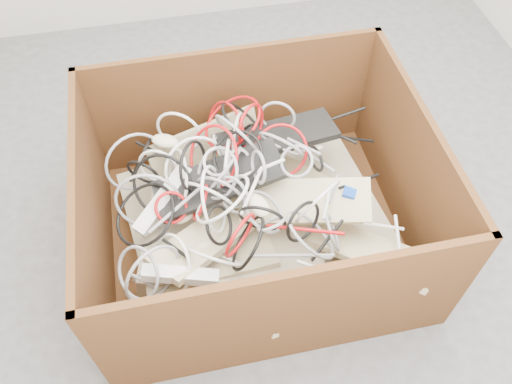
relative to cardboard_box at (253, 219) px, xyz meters
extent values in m
plane|color=#4B4A4C|center=(0.20, 0.15, -0.15)|extent=(3.00, 3.00, 0.00)
cube|color=#422710|center=(0.02, 0.00, -0.14)|extent=(1.23, 1.02, 0.03)
cube|color=#422710|center=(0.02, 0.50, 0.15)|extent=(1.23, 0.03, 0.60)
cube|color=#422710|center=(0.02, -0.50, 0.15)|extent=(1.23, 0.02, 0.60)
cube|color=#422710|center=(0.62, 0.00, 0.15)|extent=(0.03, 0.97, 0.60)
cube|color=#422710|center=(-0.58, 0.00, 0.15)|extent=(0.02, 0.97, 0.60)
cube|color=tan|center=(0.02, 0.02, -0.07)|extent=(1.08, 0.93, 0.20)
cube|color=tan|center=(-0.09, -0.05, 0.01)|extent=(0.77, 0.69, 0.21)
cube|color=beige|center=(-0.15, 0.08, 0.05)|extent=(0.50, 0.37, 0.07)
cube|color=beige|center=(0.18, 0.14, 0.05)|extent=(0.47, 0.44, 0.09)
cube|color=beige|center=(-0.02, -0.27, 0.04)|extent=(0.28, 0.50, 0.07)
cube|color=beige|center=(-0.20, -0.20, 0.07)|extent=(0.49, 0.22, 0.08)
cube|color=beige|center=(0.38, -0.30, 0.10)|extent=(0.42, 0.46, 0.21)
cube|color=beige|center=(-0.13, 0.30, 0.15)|extent=(0.48, 0.23, 0.17)
cube|color=beige|center=(-0.18, -0.14, 0.14)|extent=(0.47, 0.42, 0.17)
cube|color=beige|center=(0.18, -0.08, 0.18)|extent=(0.50, 0.29, 0.14)
cube|color=black|center=(0.14, 0.21, 0.23)|extent=(0.49, 0.23, 0.04)
cube|color=black|center=(-0.12, 0.03, 0.25)|extent=(0.49, 0.23, 0.13)
ellipsoid|color=beige|center=(-0.26, -0.03, 0.17)|extent=(0.12, 0.12, 0.04)
ellipsoid|color=beige|center=(0.28, 0.18, 0.20)|extent=(0.11, 0.13, 0.04)
ellipsoid|color=beige|center=(-0.23, -0.20, 0.16)|extent=(0.13, 0.11, 0.04)
ellipsoid|color=beige|center=(-0.01, -0.14, 0.29)|extent=(0.10, 0.12, 0.04)
ellipsoid|color=beige|center=(-0.29, 0.25, 0.26)|extent=(0.13, 0.11, 0.04)
cube|color=silver|center=(-0.33, 0.01, 0.21)|extent=(0.25, 0.24, 0.12)
cube|color=silver|center=(-0.30, -0.30, 0.20)|extent=(0.26, 0.10, 0.08)
cube|color=#0B39AD|center=(0.33, -0.11, 0.22)|extent=(0.06, 0.06, 0.03)
torus|color=silver|center=(-0.08, 0.07, 0.29)|extent=(0.08, 0.22, 0.23)
torus|color=gray|center=(0.01, -0.15, 0.26)|extent=(0.19, 0.23, 0.15)
torus|color=silver|center=(-0.15, -0.07, 0.26)|extent=(0.12, 0.30, 0.31)
torus|color=silver|center=(-0.12, -0.09, 0.30)|extent=(0.24, 0.29, 0.21)
torus|color=gray|center=(-0.43, -0.27, 0.14)|extent=(0.12, 0.09, 0.12)
torus|color=black|center=(-0.15, -0.16, 0.24)|extent=(0.13, 0.19, 0.17)
torus|color=black|center=(-0.04, 0.06, 0.33)|extent=(0.26, 0.26, 0.11)
torus|color=black|center=(-0.39, 0.16, 0.20)|extent=(0.16, 0.10, 0.17)
torus|color=gray|center=(-0.12, 0.02, 0.29)|extent=(0.21, 0.26, 0.19)
torus|color=silver|center=(-0.23, 0.30, 0.25)|extent=(0.23, 0.13, 0.26)
torus|color=silver|center=(-0.18, -0.25, 0.19)|extent=(0.20, 0.20, 0.20)
torus|color=#AE0C0F|center=(0.04, 0.22, 0.30)|extent=(0.17, 0.20, 0.25)
torus|color=gray|center=(-0.39, -0.29, 0.21)|extent=(0.23, 0.19, 0.28)
torus|color=gray|center=(0.15, 0.26, 0.28)|extent=(0.19, 0.09, 0.20)
torus|color=black|center=(-0.20, 0.07, 0.29)|extent=(0.13, 0.24, 0.26)
torus|color=black|center=(0.13, -0.22, 0.27)|extent=(0.18, 0.11, 0.19)
torus|color=black|center=(0.25, 0.04, 0.27)|extent=(0.09, 0.11, 0.11)
torus|color=silver|center=(0.21, -0.13, 0.24)|extent=(0.26, 0.17, 0.26)
torus|color=black|center=(0.00, -0.19, 0.27)|extent=(0.22, 0.11, 0.23)
torus|color=gray|center=(-0.44, -0.27, 0.21)|extent=(0.16, 0.22, 0.22)
torus|color=black|center=(-0.40, 0.25, 0.18)|extent=(0.16, 0.25, 0.23)
torus|color=silver|center=(-0.33, 0.15, 0.23)|extent=(0.20, 0.08, 0.20)
torus|color=black|center=(0.00, 0.20, 0.27)|extent=(0.11, 0.16, 0.15)
torus|color=silver|center=(-0.01, 0.20, 0.28)|extent=(0.11, 0.24, 0.26)
torus|color=gray|center=(0.16, 0.00, 0.32)|extent=(0.16, 0.17, 0.09)
torus|color=#AE0C0F|center=(-0.20, -0.05, 0.24)|extent=(0.10, 0.16, 0.14)
torus|color=silver|center=(-0.33, -0.23, 0.16)|extent=(0.18, 0.28, 0.24)
torus|color=gray|center=(0.13, 0.09, 0.32)|extent=(0.21, 0.17, 0.20)
torus|color=gray|center=(-0.38, 0.01, 0.21)|extent=(0.25, 0.12, 0.24)
torus|color=gray|center=(0.02, -0.02, 0.35)|extent=(0.05, 0.15, 0.14)
torus|color=black|center=(-0.40, -0.04, 0.20)|extent=(0.32, 0.35, 0.16)
torus|color=silver|center=(-0.04, 0.05, 0.28)|extent=(0.15, 0.13, 0.13)
torus|color=gray|center=(-0.10, 0.06, 0.26)|extent=(0.24, 0.20, 0.26)
torus|color=gray|center=(0.24, -0.24, 0.19)|extent=(0.09, 0.20, 0.19)
torus|color=black|center=(-0.06, -0.23, 0.21)|extent=(0.14, 0.27, 0.26)
torus|color=silver|center=(-0.19, 0.09, 0.26)|extent=(0.31, 0.19, 0.27)
torus|color=gray|center=(-0.12, -0.02, 0.24)|extent=(0.23, 0.16, 0.27)
torus|color=silver|center=(-0.27, 0.09, 0.21)|extent=(0.10, 0.24, 0.23)
torus|color=gray|center=(0.15, -0.26, 0.23)|extent=(0.23, 0.30, 0.22)
torus|color=#AE0C0F|center=(0.13, 0.11, 0.26)|extent=(0.21, 0.20, 0.17)
torus|color=#AE0C0F|center=(-0.02, 0.28, 0.28)|extent=(0.28, 0.31, 0.15)
torus|color=gray|center=(-0.41, 0.21, 0.20)|extent=(0.31, 0.14, 0.31)
torus|color=gray|center=(-0.08, -0.07, 0.27)|extent=(0.15, 0.16, 0.20)
torus|color=#AE0C0F|center=(-0.05, 0.27, 0.24)|extent=(0.13, 0.33, 0.32)
torus|color=gray|center=(-0.02, 0.18, 0.30)|extent=(0.16, 0.28, 0.28)
torus|color=gray|center=(0.02, -0.22, 0.29)|extent=(0.13, 0.12, 0.08)
torus|color=silver|center=(-0.41, -0.22, 0.13)|extent=(0.16, 0.10, 0.17)
torus|color=silver|center=(-0.09, 0.19, 0.24)|extent=(0.05, 0.13, 0.13)
torus|color=#AE0C0F|center=(-0.13, 0.10, 0.30)|extent=(0.21, 0.32, 0.27)
torus|color=silver|center=(-0.16, -0.02, 0.23)|extent=(0.18, 0.20, 0.24)
torus|color=silver|center=(-0.12, 0.06, 0.31)|extent=(0.11, 0.13, 0.11)
torus|color=#AE0C0F|center=(-0.09, -0.25, 0.29)|extent=(0.18, 0.17, 0.23)
torus|color=#AE0C0F|center=(-0.30, -0.04, 0.23)|extent=(0.16, 0.13, 0.12)
torus|color=black|center=(0.02, 0.25, 0.28)|extent=(0.24, 0.32, 0.23)
torus|color=black|center=(-0.32, 0.05, 0.24)|extent=(0.30, 0.19, 0.29)
cylinder|color=#AE0C0F|center=(0.12, -0.27, 0.29)|extent=(0.24, 0.13, 0.06)
cylinder|color=black|center=(0.35, 0.21, 0.22)|extent=(0.18, 0.19, 0.02)
cylinder|color=silver|center=(0.24, 0.24, 0.22)|extent=(0.15, 0.06, 0.04)
cylinder|color=silver|center=(0.00, -0.01, 0.31)|extent=(0.23, 0.03, 0.08)
cylinder|color=black|center=(-0.31, -0.20, 0.21)|extent=(0.09, 0.10, 0.03)
cylinder|color=black|center=(0.41, 0.30, 0.18)|extent=(0.25, 0.02, 0.08)
cylinder|color=silver|center=(0.24, -0.14, 0.24)|extent=(0.08, 0.14, 0.02)
cylinder|color=black|center=(-0.30, 0.20, 0.22)|extent=(0.21, 0.18, 0.04)
cylinder|color=silver|center=(0.47, -0.27, 0.17)|extent=(0.05, 0.15, 0.02)
cylinder|color=gray|center=(0.07, -0.32, 0.22)|extent=(0.28, 0.06, 0.03)
cylinder|color=gray|center=(0.26, 0.08, 0.22)|extent=(0.11, 0.17, 0.03)
cylinder|color=silver|center=(-0.02, -0.10, 0.32)|extent=(0.12, 0.17, 0.04)
cylinder|color=gray|center=(0.21, 0.08, 0.30)|extent=(0.10, 0.13, 0.05)
cylinder|color=silver|center=(0.43, -0.24, 0.17)|extent=(0.15, 0.05, 0.04)
cylinder|color=gray|center=(-0.28, -0.07, 0.24)|extent=(0.22, 0.13, 0.08)
cylinder|color=black|center=(-0.19, 0.00, 0.27)|extent=(0.17, 0.16, 0.08)
cylinder|color=black|center=(0.44, 0.22, 0.15)|extent=(0.25, 0.02, 0.10)
cylinder|color=black|center=(0.21, -0.27, 0.20)|extent=(0.15, 0.13, 0.05)
cylinder|color=silver|center=(0.14, -0.38, 0.21)|extent=(0.14, 0.07, 0.06)
cylinder|color=black|center=(0.39, -0.06, 0.22)|extent=(0.18, 0.06, 0.03)
camera|label=1|loc=(-0.23, -1.16, 1.73)|focal=36.83mm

